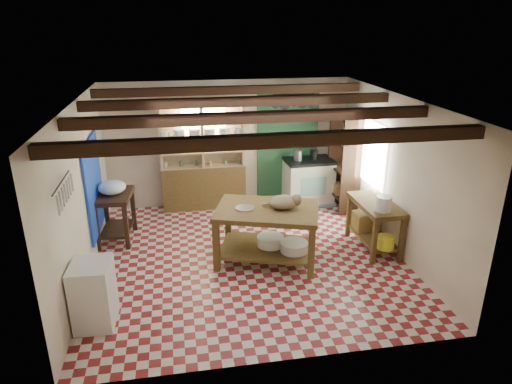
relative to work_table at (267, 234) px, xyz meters
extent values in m
cube|color=maroon|center=(-0.29, 0.12, -0.47)|extent=(5.00, 5.00, 0.02)
cube|color=#434348|center=(-0.29, 0.12, 2.14)|extent=(5.00, 5.00, 0.02)
cube|color=beige|center=(-0.29, 2.62, 0.84)|extent=(5.00, 0.04, 2.60)
cube|color=beige|center=(-0.29, -2.38, 0.84)|extent=(5.00, 0.04, 2.60)
cube|color=beige|center=(-2.79, 0.12, 0.84)|extent=(0.04, 5.00, 2.60)
cube|color=beige|center=(2.21, 0.12, 0.84)|extent=(0.04, 5.00, 2.60)
cube|color=#371F13|center=(-0.29, 0.12, 2.02)|extent=(5.00, 3.80, 0.15)
cube|color=#183DB7|center=(-2.76, 1.02, 0.64)|extent=(0.04, 1.40, 1.60)
cube|color=#20502D|center=(0.96, 2.59, 0.79)|extent=(1.30, 0.04, 2.30)
cube|color=beige|center=(-0.79, 2.60, 1.24)|extent=(0.90, 0.02, 0.80)
cube|color=beige|center=(2.19, 1.12, 0.94)|extent=(0.02, 1.30, 1.20)
cube|color=black|center=(-2.73, -1.08, 1.32)|extent=(0.06, 0.90, 0.28)
cube|color=black|center=(0.96, 2.17, 1.72)|extent=(0.86, 0.12, 0.36)
cube|color=tan|center=(-0.84, 2.43, 0.64)|extent=(1.70, 0.34, 2.20)
cube|color=#371F13|center=(1.99, 1.92, 0.54)|extent=(0.40, 0.86, 2.00)
cube|color=brown|center=(0.00, 0.00, 0.00)|extent=(1.86, 1.52, 0.91)
cube|color=beige|center=(1.35, 2.27, 0.03)|extent=(1.03, 0.72, 0.98)
cube|color=#371F13|center=(-2.49, 1.18, -0.01)|extent=(0.67, 0.92, 0.89)
cube|color=white|center=(-2.51, -1.25, -0.02)|extent=(0.51, 0.61, 0.87)
cube|color=brown|center=(1.89, 0.09, -0.03)|extent=(0.61, 1.19, 0.84)
ellipsoid|color=#9B7E5A|center=(0.25, -0.03, 0.56)|extent=(0.51, 0.42, 0.21)
cylinder|color=#95949B|center=(-0.35, 0.06, 0.46)|extent=(0.38, 0.38, 0.02)
cylinder|color=white|center=(0.06, 0.03, -0.14)|extent=(0.56, 0.56, 0.15)
cylinder|color=white|center=(0.40, -0.24, -0.14)|extent=(0.56, 0.56, 0.16)
cylinder|color=#95949B|center=(1.10, 2.26, 0.62)|extent=(0.19, 0.19, 0.21)
cylinder|color=black|center=(1.45, 2.28, 0.62)|extent=(0.16, 0.16, 0.20)
ellipsoid|color=white|center=(-2.49, 1.18, 0.55)|extent=(0.51, 0.51, 0.24)
cylinder|color=white|center=(1.84, -0.26, 0.51)|extent=(0.25, 0.25, 0.25)
cube|color=olive|center=(1.88, 0.39, -0.08)|extent=(0.44, 0.36, 0.30)
cylinder|color=yellow|center=(1.89, -0.36, -0.13)|extent=(0.29, 0.29, 0.21)
camera|label=1|loc=(-1.34, -6.52, 3.27)|focal=32.00mm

